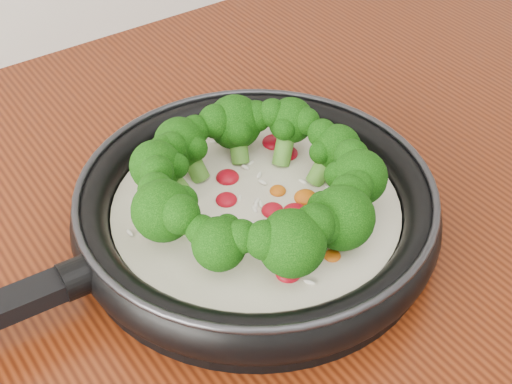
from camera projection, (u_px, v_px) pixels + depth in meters
skillet at (254, 205)px, 0.66m from camera, size 0.53×0.35×0.10m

